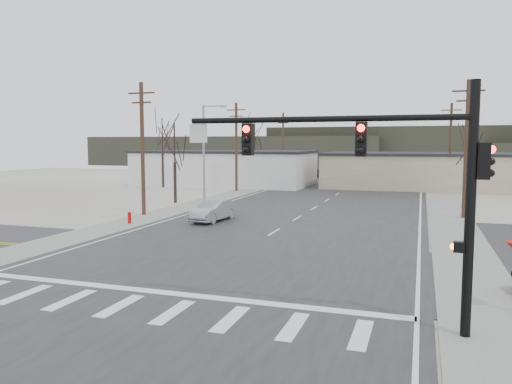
{
  "coord_description": "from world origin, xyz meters",
  "views": [
    {
      "loc": [
        8.49,
        -21.0,
        5.49
      ],
      "look_at": [
        -0.79,
        6.88,
        2.6
      ],
      "focal_mm": 35.0,
      "sensor_mm": 36.0,
      "label": 1
    }
  ],
  "objects_px": {
    "fire_hydrant": "(129,218)",
    "car_far_b": "(320,172)",
    "traffic_signal_mast": "(399,172)",
    "car_far_a": "(360,183)",
    "sedan_crossing": "(213,210)"
  },
  "relations": [
    {
      "from": "traffic_signal_mast",
      "to": "car_far_a",
      "type": "height_order",
      "value": "traffic_signal_mast"
    },
    {
      "from": "sedan_crossing",
      "to": "car_far_a",
      "type": "xyz_separation_m",
      "value": [
        6.86,
        28.67,
        -0.05
      ]
    },
    {
      "from": "traffic_signal_mast",
      "to": "fire_hydrant",
      "type": "height_order",
      "value": "traffic_signal_mast"
    },
    {
      "from": "car_far_a",
      "to": "car_far_b",
      "type": "bearing_deg",
      "value": -79.21
    },
    {
      "from": "sedan_crossing",
      "to": "car_far_b",
      "type": "distance_m",
      "value": 46.36
    },
    {
      "from": "car_far_b",
      "to": "car_far_a",
      "type": "bearing_deg",
      "value": -75.63
    },
    {
      "from": "fire_hydrant",
      "to": "car_far_a",
      "type": "bearing_deg",
      "value": 69.59
    },
    {
      "from": "traffic_signal_mast",
      "to": "car_far_a",
      "type": "xyz_separation_m",
      "value": [
        -6.33,
        45.82,
        -3.94
      ]
    },
    {
      "from": "car_far_b",
      "to": "traffic_signal_mast",
      "type": "bearing_deg",
      "value": -87.94
    },
    {
      "from": "traffic_signal_mast",
      "to": "car_far_b",
      "type": "relative_size",
      "value": 1.92
    },
    {
      "from": "fire_hydrant",
      "to": "sedan_crossing",
      "type": "xyz_separation_m",
      "value": [
        4.9,
        2.94,
        0.33
      ]
    },
    {
      "from": "traffic_signal_mast",
      "to": "fire_hydrant",
      "type": "xyz_separation_m",
      "value": [
        -18.09,
        14.2,
        -4.22
      ]
    },
    {
      "from": "fire_hydrant",
      "to": "car_far_b",
      "type": "distance_m",
      "value": 49.39
    },
    {
      "from": "sedan_crossing",
      "to": "car_far_b",
      "type": "xyz_separation_m",
      "value": [
        -1.51,
        46.33,
        0.06
      ]
    },
    {
      "from": "fire_hydrant",
      "to": "car_far_b",
      "type": "xyz_separation_m",
      "value": [
        3.39,
        49.28,
        0.39
      ]
    }
  ]
}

